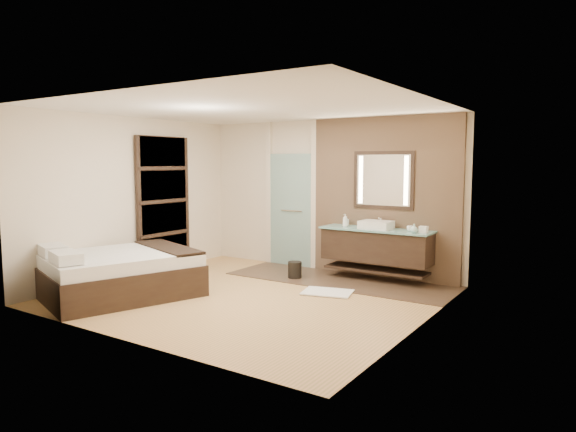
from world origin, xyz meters
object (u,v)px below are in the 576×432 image
Objects in this scene: vanity at (376,246)px; waste_bin at (295,270)px; mirror_unit at (383,180)px; bed at (119,274)px.

vanity reaches higher than waste_bin.
mirror_unit is 2.10m from waste_bin.
vanity is 6.48× the size of waste_bin.
vanity is 1.75× the size of mirror_unit.
waste_bin is (-1.20, -0.60, -0.44)m from vanity.
mirror_unit is (0.00, 0.24, 1.07)m from vanity.
bed reaches higher than waste_bin.
vanity is 0.75× the size of bed.
bed is 2.82m from waste_bin.
mirror_unit is at bearing 90.00° from vanity.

